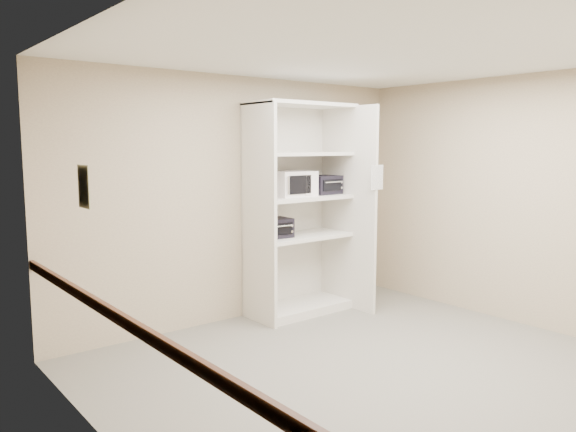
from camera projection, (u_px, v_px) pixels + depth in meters
floor at (370, 369)px, 4.90m from camera, size 4.50×4.00×0.01m
ceiling at (376, 52)px, 4.56m from camera, size 4.50×4.00×0.01m
wall_back at (241, 199)px, 6.28m from camera, size 4.50×0.02×2.70m
wall_left at (114, 246)px, 3.33m from camera, size 0.02×4.00×2.70m
wall_right at (514, 200)px, 6.12m from camera, size 0.02×4.00×2.70m
shelving_unit at (303, 216)px, 6.49m from camera, size 1.24×0.92×2.42m
microwave at (292, 184)px, 6.38m from camera, size 0.49×0.37×0.29m
toaster_oven_upper at (323, 185)px, 6.65m from camera, size 0.40×0.31×0.22m
toaster_oven_lower at (273, 228)px, 6.27m from camera, size 0.41×0.32×0.22m
paper_sign at (377, 177)px, 6.29m from camera, size 0.21×0.03×0.27m
chair_rail at (120, 319)px, 3.40m from camera, size 0.04×3.98×0.08m
wall_poster at (84, 187)px, 3.70m from camera, size 0.01×0.21×0.29m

